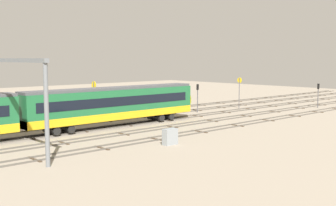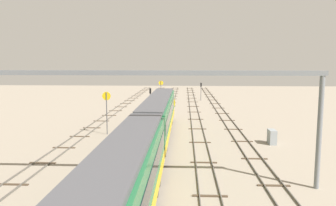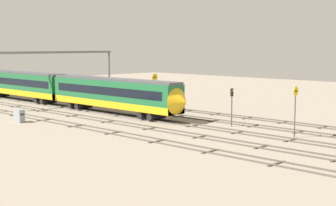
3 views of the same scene
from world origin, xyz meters
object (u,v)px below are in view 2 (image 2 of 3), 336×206
signal_light_trackside_approach (201,89)px  relay_cabinet (272,137)px  speed_sign_mid_trackside (161,90)px  speed_sign_near_foreground (107,106)px  train (119,199)px  overhead_gantry (147,95)px  signal_light_trackside_departure (150,97)px

signal_light_trackside_approach → relay_cabinet: (-40.42, -5.92, -1.95)m
speed_sign_mid_trackside → signal_light_trackside_approach: speed_sign_mid_trackside is taller
relay_cabinet → speed_sign_near_foreground: bearing=78.6°
train → speed_sign_near_foreground: 26.43m
signal_light_trackside_approach → relay_cabinet: size_ratio=2.61×
speed_sign_near_foreground → signal_light_trackside_approach: size_ratio=1.29×
overhead_gantry → relay_cabinet: overhead_gantry is taller
signal_light_trackside_approach → signal_light_trackside_departure: size_ratio=0.94×
overhead_gantry → speed_sign_near_foreground: 18.54m
signal_light_trackside_departure → train: bearing=-176.1°
speed_sign_mid_trackside → signal_light_trackside_departure: 9.07m
train → relay_cabinet: train is taller
overhead_gantry → relay_cabinet: bearing=-43.8°
signal_light_trackside_departure → relay_cabinet: 26.02m
speed_sign_near_foreground → speed_sign_mid_trackside: (25.72, -4.95, -0.19)m
signal_light_trackside_departure → signal_light_trackside_approach: bearing=-26.3°
overhead_gantry → speed_sign_near_foreground: overhead_gantry is taller
speed_sign_near_foreground → relay_cabinet: bearing=-101.4°
overhead_gantry → speed_sign_mid_trackside: size_ratio=4.78×
speed_sign_near_foreground → signal_light_trackside_approach: (36.52, -13.50, -0.85)m
speed_sign_near_foreground → signal_light_trackside_departure: bearing=-12.6°
overhead_gantry → speed_sign_mid_trackside: 42.77m
signal_light_trackside_approach → relay_cabinet: 40.90m
speed_sign_near_foreground → relay_cabinet: (-3.91, -19.43, -2.79)m
train → signal_light_trackside_departure: bearing=3.9°
speed_sign_near_foreground → signal_light_trackside_departure: speed_sign_near_foreground is taller
signal_light_trackside_approach → signal_light_trackside_departure: signal_light_trackside_departure is taller
speed_sign_near_foreground → signal_light_trackside_departure: size_ratio=1.21×
speed_sign_near_foreground → relay_cabinet: 20.01m
train → signal_light_trackside_approach: train is taller
overhead_gantry → train: bearing=177.6°
train → signal_light_trackside_departure: 42.41m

